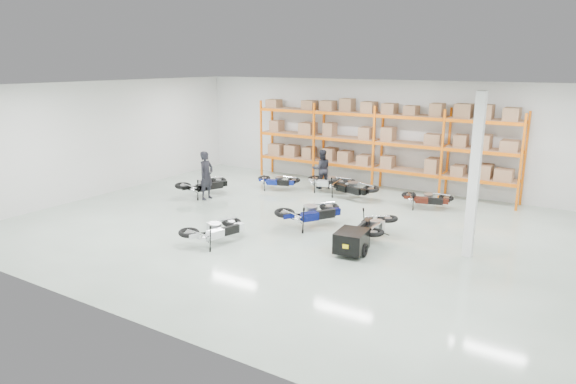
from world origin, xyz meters
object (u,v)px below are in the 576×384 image
Objects in this scene: moto_back_d at (427,196)px; moto_black_far_left at (204,182)px; trailer at (352,241)px; moto_back_b at (330,179)px; moto_back_c at (351,184)px; person_left at (206,175)px; moto_touring_right at (374,221)px; person_back at (322,169)px; moto_blue_centre at (311,209)px; moto_back_a at (278,178)px; moto_silver_left at (215,226)px.

moto_black_far_left is at bearing 95.97° from moto_back_d.
moto_back_b is at bearing 116.06° from trailer.
trailer is 6.14m from moto_back_c.
person_left is at bearing 155.11° from trailer.
moto_black_far_left is at bearing 53.73° from person_left.
moto_black_far_left is at bearing 166.07° from moto_touring_right.
moto_blue_centre is at bearing 74.40° from person_back.
moto_black_far_left is 1.15× the size of person_back.
moto_black_far_left reaches higher than trailer.
moto_touring_right is at bearing -137.54° from moto_back_a.
trailer is 0.88× the size of person_left.
person_left is 1.14× the size of person_back.
moto_silver_left reaches higher than moto_back_d.
moto_back_b is at bearing 125.52° from moto_touring_right.
moto_blue_centre is at bearing 174.16° from moto_touring_right.
moto_black_far_left is 1.14× the size of trailer.
moto_back_b reaches higher than moto_back_d.
person_left reaches higher than moto_blue_centre.
moto_back_a is (-2.07, 6.51, -0.07)m from moto_silver_left.
moto_blue_centre is 4.70m from moto_back_b.
moto_black_far_left is at bearing 125.97° from moto_back_a.
trailer is at bearing -108.52° from person_left.
moto_silver_left is 6.94m from moto_back_c.
moto_back_d is at bearing -138.32° from moto_black_far_left.
moto_black_far_left is 5.85m from moto_back_c.
moto_back_b is at bearing -83.92° from moto_back_a.
moto_back_d is (6.20, 0.49, 0.01)m from moto_back_a.
moto_back_c is 1.20× the size of moto_back_d.
moto_black_far_left is at bearing 21.00° from moto_blue_centre.
moto_silver_left reaches higher than moto_touring_right.
person_left is (-1.49, -2.75, 0.46)m from moto_back_a.
moto_touring_right is 1.12× the size of moto_back_d.
moto_blue_centre is 3.32m from moto_silver_left.
moto_back_a is 3.17m from person_left.
moto_blue_centre reaches higher than moto_touring_right.
moto_back_a is 1.90m from person_back.
moto_back_c reaches higher than moto_silver_left.
person_back reaches higher than moto_black_far_left.
person_back reaches higher than moto_back_d.
moto_blue_centre is 5.28m from person_back.
person_back reaches higher than moto_blue_centre.
moto_back_d is at bearing 80.06° from moto_touring_right.
moto_back_d is at bearing -104.68° from moto_silver_left.
moto_back_d is (2.55, 4.08, -0.12)m from moto_blue_centre.
moto_silver_left is 7.33m from moto_back_b.
person_back is (-4.43, 6.41, 0.43)m from trailer.
moto_back_a is (-5.87, 3.62, -0.06)m from moto_touring_right.
moto_back_a is at bearing -0.62° from person_back.
moto_silver_left is 1.02× the size of moto_back_b.
moto_back_b is (-3.84, 6.03, 0.14)m from trailer.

